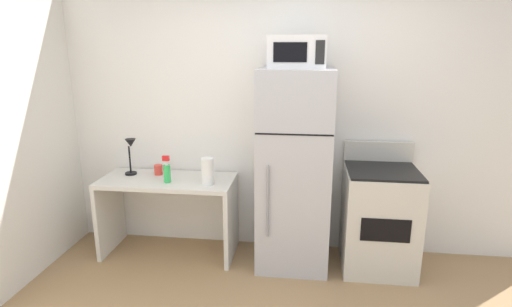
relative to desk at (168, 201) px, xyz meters
The scene contains 9 objects.
wall_back_white 1.41m from the desk, 17.14° to the left, with size 5.00×0.10×2.60m, color white.
desk is the anchor object (origin of this frame).
desk_lamp 0.59m from the desk, 168.82° to the left, with size 0.14×0.12×0.35m.
spray_bottle 0.34m from the desk, 68.81° to the right, with size 0.06×0.06×0.25m.
paper_towel_roll 0.55m from the desk, 14.01° to the right, with size 0.11×0.11×0.24m, color white.
coffee_mug 0.32m from the desk, 137.22° to the left, with size 0.08×0.08×0.10m, color #D83F33.
refrigerator 1.23m from the desk, ahead, with size 0.63×0.63×1.77m.
microwave 1.80m from the desk, ahead, with size 0.46×0.35×0.26m.
oven_range 1.94m from the desk, ahead, with size 0.62×0.61×1.10m.
Camera 1 is at (0.14, -2.08, 1.93)m, focal length 28.33 mm.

